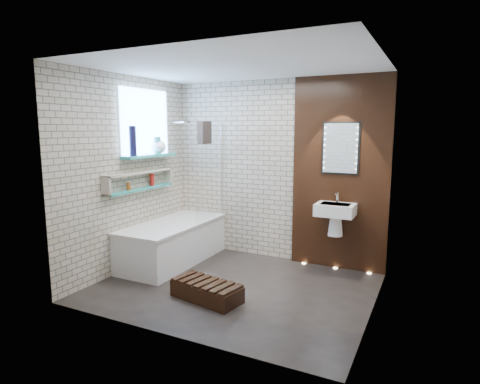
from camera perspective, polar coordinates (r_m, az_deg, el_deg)
The scene contains 15 objects.
ground at distance 5.02m, azimuth -0.78°, elevation -13.34°, with size 3.20×3.20×0.00m, color black.
room_shell at distance 4.68m, azimuth -0.81°, elevation 1.56°, with size 3.24×3.20×2.60m.
walnut_panel at distance 5.56m, azimuth 14.04°, elevation 2.47°, with size 1.30×0.06×2.60m, color black.
clerestory_window at distance 5.80m, azimuth -13.30°, elevation 8.71°, with size 0.18×1.00×0.94m.
display_niche at distance 5.67m, azimuth -14.02°, elevation 1.57°, with size 0.14×1.30×0.26m.
bathtub at distance 5.89m, azimuth -9.50°, elevation -7.03°, with size 0.79×1.74×0.70m.
bath_screen at distance 5.87m, azimuth -4.42°, elevation 2.85°, with size 0.01×0.78×1.40m, color white.
towel at distance 5.75m, azimuth -5.07°, elevation 8.40°, with size 0.09×0.24×0.32m, color black.
shower_head at distance 6.12m, azimuth -7.73°, elevation 9.79°, with size 0.18×0.18×0.02m, color silver.
washbasin at distance 5.45m, azimuth 13.40°, elevation -3.08°, with size 0.50×0.36×0.58m.
led_mirror at distance 5.49m, azimuth 14.10°, elevation 6.06°, with size 0.50×0.02×0.70m.
walnut_step at distance 4.67m, azimuth -4.76°, elevation -13.93°, with size 0.81×0.36×0.18m, color black.
niche_bottles at distance 5.76m, azimuth -13.22°, elevation 1.48°, with size 0.07×0.55×0.17m.
sill_vases at distance 5.80m, azimuth -12.36°, elevation 6.53°, with size 0.20×0.69×0.39m.
floor_uplights at distance 5.78m, azimuth 13.40°, elevation -10.47°, with size 0.96×0.06×0.01m.
Camera 1 is at (2.11, -4.13, 1.90)m, focal length 30.01 mm.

